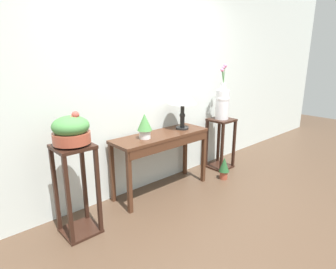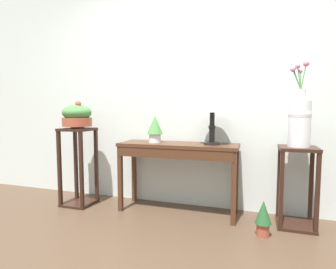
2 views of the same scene
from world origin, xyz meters
name	(u,v)px [view 2 (image 2 of 2)]	position (x,y,z in m)	size (l,w,h in m)	color
back_wall_with_art	(189,84)	(0.00, 1.57, 1.40)	(9.00, 0.10, 2.80)	silver
console_table	(177,153)	(-0.05, 1.25, 0.64)	(1.26, 0.41, 0.75)	#472819
table_lamp	(212,103)	(0.31, 1.28, 1.17)	(0.35, 0.35, 0.56)	black
potted_plant_on_console	(155,128)	(-0.30, 1.26, 0.91)	(0.17, 0.17, 0.29)	silver
pedestal_stand_left	(78,167)	(-1.21, 1.15, 0.45)	(0.34, 0.34, 0.90)	black
planter_bowl_wide_left	(77,116)	(-1.21, 1.15, 1.03)	(0.33, 0.33, 0.31)	#9E4733
pedestal_stand_right	(297,187)	(1.12, 1.27, 0.38)	(0.34, 0.34, 0.76)	black
flower_vase_tall_right	(300,119)	(1.12, 1.27, 1.02)	(0.20, 0.20, 0.78)	silver
potted_plant_floor	(263,216)	(0.82, 0.96, 0.18)	(0.14, 0.14, 0.32)	#9E4733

